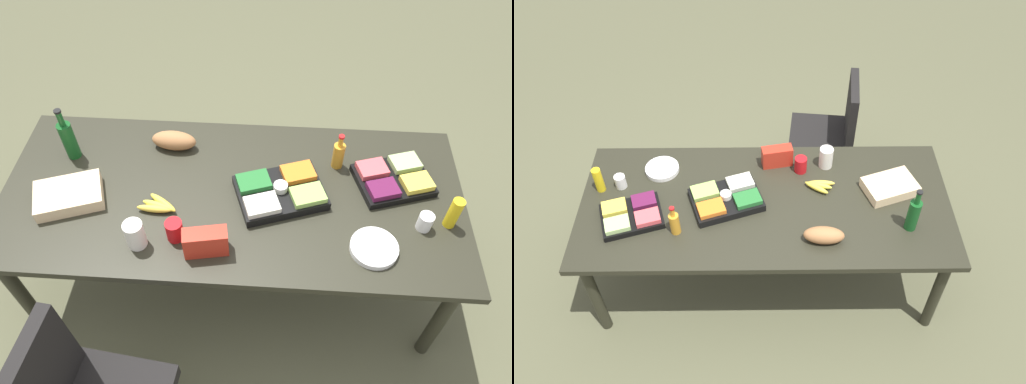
{
  "view_description": "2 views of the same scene",
  "coord_description": "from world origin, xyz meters",
  "views": [
    {
      "loc": [
        -0.22,
        1.53,
        2.62
      ],
      "look_at": [
        -0.12,
        0.01,
        0.78
      ],
      "focal_mm": 33.95,
      "sensor_mm": 36.0,
      "label": 1
    },
    {
      "loc": [
        0.01,
        -2.24,
        3.24
      ],
      "look_at": [
        0.03,
        0.05,
        0.79
      ],
      "focal_mm": 37.62,
      "sensor_mm": 36.0,
      "label": 2
    }
  ],
  "objects": [
    {
      "name": "mustard_bottle",
      "position": [
        -1.05,
        0.12,
        0.84
      ],
      "size": [
        0.07,
        0.07,
        0.17
      ],
      "primitive_type": "cylinder",
      "rotation": [
        0.0,
        0.0,
        0.31
      ],
      "color": "yellow",
      "rests_on": "conference_table"
    },
    {
      "name": "conference_table",
      "position": [
        0.0,
        0.0,
        0.68
      ],
      "size": [
        2.32,
        1.03,
        0.75
      ],
      "color": "#29281D",
      "rests_on": "ground"
    },
    {
      "name": "banana_bunch",
      "position": [
        0.34,
        0.12,
        0.77
      ],
      "size": [
        0.2,
        0.13,
        0.04
      ],
      "color": "yellow",
      "rests_on": "conference_table"
    },
    {
      "name": "red_solo_cup",
      "position": [
        0.23,
        0.28,
        0.8
      ],
      "size": [
        0.1,
        0.1,
        0.11
      ],
      "primitive_type": "cylinder",
      "rotation": [
        0.0,
        0.0,
        -0.25
      ],
      "color": "red",
      "rests_on": "conference_table"
    },
    {
      "name": "paper_cup",
      "position": [
        -0.92,
        0.15,
        0.79
      ],
      "size": [
        0.09,
        0.09,
        0.09
      ],
      "primitive_type": "cylinder",
      "rotation": [
        0.0,
        0.0,
        0.26
      ],
      "color": "white",
      "rests_on": "conference_table"
    },
    {
      "name": "chip_bag_red",
      "position": [
        0.08,
        0.35,
        0.82
      ],
      "size": [
        0.21,
        0.11,
        0.14
      ],
      "primitive_type": "cube",
      "rotation": [
        0.0,
        0.0,
        0.18
      ],
      "color": "red",
      "rests_on": "conference_table"
    },
    {
      "name": "bread_loaf",
      "position": [
        0.34,
        -0.31,
        0.8
      ],
      "size": [
        0.25,
        0.13,
        0.1
      ],
      "primitive_type": "ellipsoid",
      "rotation": [
        0.0,
        0.0,
        -0.07
      ],
      "color": "#A46E41",
      "rests_on": "conference_table"
    },
    {
      "name": "veggie_tray",
      "position": [
        -0.24,
        0.0,
        0.79
      ],
      "size": [
        0.49,
        0.42,
        0.09
      ],
      "color": "black",
      "rests_on": "conference_table"
    },
    {
      "name": "dressing_bottle",
      "position": [
        -0.53,
        -0.23,
        0.83
      ],
      "size": [
        0.07,
        0.07,
        0.21
      ],
      "color": "orange",
      "rests_on": "conference_table"
    },
    {
      "name": "mayo_jar",
      "position": [
        0.4,
        0.33,
        0.82
      ],
      "size": [
        0.11,
        0.11,
        0.15
      ],
      "primitive_type": "cylinder",
      "rotation": [
        0.0,
        0.0,
        0.3
      ],
      "color": "white",
      "rests_on": "conference_table"
    },
    {
      "name": "sheet_cake",
      "position": [
        0.79,
        0.09,
        0.78
      ],
      "size": [
        0.37,
        0.31,
        0.07
      ],
      "primitive_type": "cube",
      "rotation": [
        0.0,
        0.0,
        0.34
      ],
      "color": "beige",
      "rests_on": "conference_table"
    },
    {
      "name": "office_chair",
      "position": [
        0.49,
        0.98,
        0.36
      ],
      "size": [
        0.56,
        0.56,
        0.95
      ],
      "color": "gray",
      "rests_on": "ground"
    },
    {
      "name": "fruit_platter",
      "position": [
        -0.81,
        -0.12,
        0.78
      ],
      "size": [
        0.43,
        0.37,
        0.07
      ],
      "color": "black",
      "rests_on": "conference_table"
    },
    {
      "name": "paper_plate_stack",
      "position": [
        -0.68,
        0.29,
        0.76
      ],
      "size": [
        0.27,
        0.27,
        0.03
      ],
      "primitive_type": "cylinder",
      "rotation": [
        0.0,
        0.0,
        0.25
      ],
      "color": "white",
      "rests_on": "conference_table"
    },
    {
      "name": "wine_bottle",
      "position": [
        0.87,
        -0.21,
        0.87
      ],
      "size": [
        0.08,
        0.08,
        0.31
      ],
      "color": "#144E1D",
      "rests_on": "conference_table"
    },
    {
      "name": "ground_plane",
      "position": [
        0.0,
        0.0,
        0.0
      ],
      "size": [
        10.0,
        10.0,
        0.0
      ],
      "primitive_type": "plane",
      "color": "brown"
    }
  ]
}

